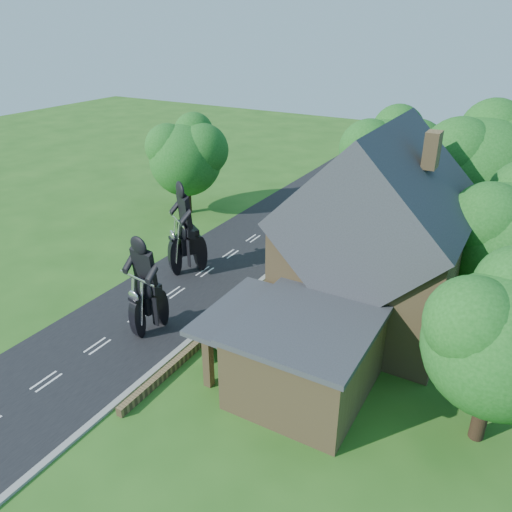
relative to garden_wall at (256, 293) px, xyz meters
The scene contains 17 objects.
ground 6.60m from the garden_wall, 130.70° to the right, with size 120.00×120.00×0.00m, color #265718.
road 6.60m from the garden_wall, 130.70° to the right, with size 7.00×80.00×0.02m, color black.
kerb 5.04m from the garden_wall, 97.41° to the right, with size 0.30×80.00×0.12m, color gray.
garden_wall is the anchor object (origin of this frame).
house 7.52m from the garden_wall, ahead, with size 9.54×8.64×10.24m.
annex 8.19m from the garden_wall, 46.16° to the right, with size 7.05×5.94×3.44m.
tree_behind_house 16.06m from the garden_wall, 48.43° to the left, with size 7.81×7.20×10.08m.
tree_behind_left 13.88m from the garden_wall, 72.34° to the left, with size 6.94×6.40×9.16m.
tree_far_road 15.13m from the garden_wall, 140.77° to the left, with size 6.08×5.60×7.84m.
shrub_a 6.09m from the garden_wall, 80.54° to the right, with size 0.90×0.90×1.10m, color #113611.
shrub_b 3.66m from the garden_wall, 74.05° to the right, with size 0.90×0.90×1.10m, color #113611.
shrub_c 1.46m from the garden_wall, 45.00° to the right, with size 0.90×0.90×1.10m, color #113611.
shrub_d 4.14m from the garden_wall, 75.96° to the left, with size 0.90×0.90×1.10m, color #113611.
shrub_e 6.59m from the garden_wall, 81.25° to the left, with size 0.90×0.90×1.10m, color #113611.
shrub_f 9.06m from the garden_wall, 83.66° to the left, with size 0.90×0.90×1.10m, color #113611.
motorcycle_lead 6.40m from the garden_wall, 117.76° to the right, with size 0.43×1.69×1.57m, color black, non-canonical shape.
motorcycle_follow 5.29m from the garden_wall, behind, with size 0.48×1.89×1.76m, color black, non-canonical shape.
Camera 1 is at (16.57, -16.39, 14.41)m, focal length 35.00 mm.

